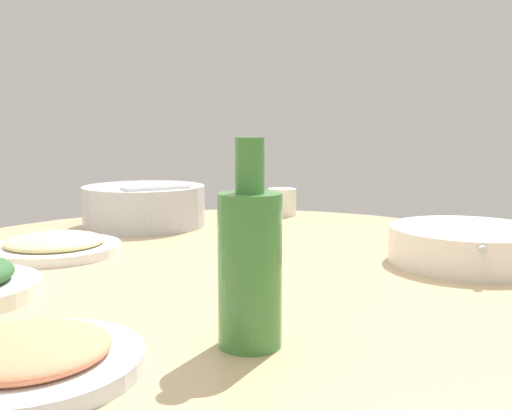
# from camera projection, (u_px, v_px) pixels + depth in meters

# --- Properties ---
(round_dining_table) EXTENTS (1.32, 1.32, 0.75)m
(round_dining_table) POSITION_uv_depth(u_px,v_px,m) (227.00, 315.00, 1.08)
(round_dining_table) COLOR #99999E
(round_dining_table) RESTS_ON ground
(rice_bowl) EXTENTS (0.29, 0.29, 0.11)m
(rice_bowl) POSITION_uv_depth(u_px,v_px,m) (144.00, 205.00, 1.43)
(rice_bowl) COLOR #B2B5BA
(rice_bowl) RESTS_ON round_dining_table
(soup_bowl) EXTENTS (0.28, 0.28, 0.06)m
(soup_bowl) POSITION_uv_depth(u_px,v_px,m) (469.00, 246.00, 1.04)
(soup_bowl) COLOR white
(soup_bowl) RESTS_ON round_dining_table
(dish_noodles) EXTENTS (0.25, 0.25, 0.04)m
(dish_noodles) POSITION_uv_depth(u_px,v_px,m) (55.00, 245.00, 1.12)
(dish_noodles) COLOR white
(dish_noodles) RESTS_ON round_dining_table
(dish_shrimp) EXTENTS (0.23, 0.23, 0.04)m
(dish_shrimp) POSITION_uv_depth(u_px,v_px,m) (28.00, 357.00, 0.58)
(dish_shrimp) COLOR silver
(dish_shrimp) RESTS_ON round_dining_table
(green_bottle) EXTENTS (0.07, 0.07, 0.23)m
(green_bottle) POSITION_uv_depth(u_px,v_px,m) (250.00, 264.00, 0.64)
(green_bottle) COLOR #3F8038
(green_bottle) RESTS_ON round_dining_table
(tea_cup_far) EXTENTS (0.08, 0.08, 0.07)m
(tea_cup_far) POSITION_uv_depth(u_px,v_px,m) (282.00, 202.00, 1.60)
(tea_cup_far) COLOR silver
(tea_cup_far) RESTS_ON round_dining_table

